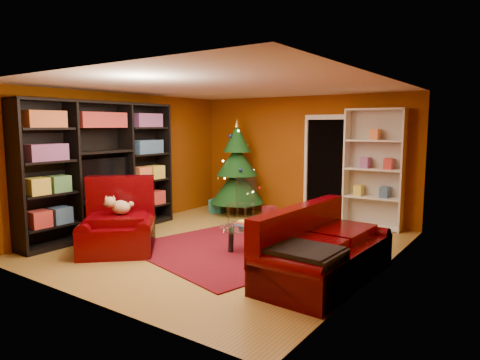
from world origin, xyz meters
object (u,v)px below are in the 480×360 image
Objects in this scene: armchair at (118,222)px; coffee_table at (245,240)px; christmas_tree at (237,168)px; sofa at (326,244)px; white_bookshelf at (374,169)px; rug at (243,246)px; media_unit at (101,169)px; gift_box_teal at (217,206)px; acrylic_chair at (241,205)px; gift_box_red at (270,212)px; dog at (121,207)px.

coffee_table is at bearing -10.18° from armchair.
sofa is at bearing -39.07° from christmas_tree.
sofa is at bearing -85.18° from white_bookshelf.
christmas_tree is 0.91× the size of white_bookshelf.
rug is 1.33× the size of white_bookshelf.
coffee_table is at bearing 10.59° from media_unit.
sofa is at bearing -34.22° from gift_box_teal.
coffee_table is (0.23, -0.27, 0.21)m from rug.
armchair is (-1.47, -1.34, 0.46)m from rug.
armchair is 1.46× the size of coffee_table.
gift_box_teal is at bearing 139.21° from acrylic_chair.
coffee_table is (-1.09, -2.77, -0.93)m from white_bookshelf.
armchair reaches higher than acrylic_chair.
rug is 10.37× the size of gift_box_teal.
sofa is (3.32, -2.70, -0.57)m from christmas_tree.
acrylic_chair is (-2.56, 1.76, -0.04)m from sofa.
coffee_table is 0.94× the size of acrylic_chair.
media_unit is 3.04m from christmas_tree.
sofa is (0.41, -3.12, -0.68)m from white_bookshelf.
armchair is at bearing -137.51° from rug.
sofa is (1.73, -0.62, 0.46)m from rug.
media_unit is at bearing -142.37° from white_bookshelf.
gift_box_red reaches higher than rug.
dog is (0.13, -3.36, -0.34)m from christmas_tree.
coffee_table is at bearing -52.21° from christmas_tree.
media_unit is 5.09m from white_bookshelf.
christmas_tree is 3.09m from coffee_table.
christmas_tree reaches higher than acrylic_chair.
white_bookshelf is at bearing 11.13° from dog.
christmas_tree reaches higher than gift_box_red.
sofa is at bearing -19.59° from rug.
christmas_tree reaches higher than coffee_table.
armchair is (0.59, -3.31, 0.32)m from gift_box_teal.
sofa is at bearing -13.00° from coffee_table.
media_unit is 3.82× the size of coffee_table.
white_bookshelf is at bearing 11.60° from armchair.
media_unit is 1.30m from dog.
dog is 0.18× the size of sofa.
media_unit is (-2.56, -0.79, 1.19)m from rug.
acrylic_chair reaches higher than dog.
gift_box_red is 3.59m from dog.
coffee_table is at bearing -44.25° from gift_box_teal.
rug is at bearing -1.39° from dog.
gift_box_teal is 0.76× the size of dog.
armchair is at bearing -87.94° from christmas_tree.
acrylic_chair is at bearing -90.86° from gift_box_red.
media_unit reaches higher than christmas_tree.
dog is 2.03m from coffee_table.
rug is 1.47m from acrylic_chair.
gift_box_red is (-0.81, 2.21, 0.11)m from rug.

